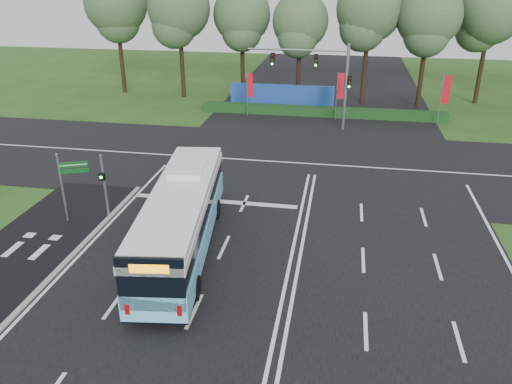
# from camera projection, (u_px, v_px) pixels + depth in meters

# --- Properties ---
(ground) EXTENTS (120.00, 120.00, 0.00)m
(ground) POSITION_uv_depth(u_px,v_px,m) (292.00, 254.00, 23.53)
(ground) COLOR #264B19
(ground) RESTS_ON ground
(road_main) EXTENTS (20.00, 120.00, 0.04)m
(road_main) POSITION_uv_depth(u_px,v_px,m) (292.00, 254.00, 23.52)
(road_main) COLOR black
(road_main) RESTS_ON ground
(road_cross) EXTENTS (120.00, 14.00, 0.05)m
(road_cross) POSITION_uv_depth(u_px,v_px,m) (311.00, 164.00, 34.30)
(road_cross) COLOR black
(road_cross) RESTS_ON ground
(bike_path) EXTENTS (5.00, 18.00, 0.06)m
(bike_path) POSITION_uv_depth(u_px,v_px,m) (13.00, 262.00, 22.82)
(bike_path) COLOR black
(bike_path) RESTS_ON ground
(kerb_strip) EXTENTS (0.25, 18.00, 0.12)m
(kerb_strip) POSITION_uv_depth(u_px,v_px,m) (61.00, 267.00, 22.42)
(kerb_strip) COLOR gray
(kerb_strip) RESTS_ON ground
(city_bus) EXTENTS (4.07, 12.27, 3.46)m
(city_bus) POSITION_uv_depth(u_px,v_px,m) (182.00, 218.00, 23.15)
(city_bus) COLOR #6ECBFF
(city_bus) RESTS_ON ground
(pedestrian_signal) EXTENTS (0.29, 0.42, 3.58)m
(pedestrian_signal) POSITION_uv_depth(u_px,v_px,m) (104.00, 184.00, 26.18)
(pedestrian_signal) COLOR gray
(pedestrian_signal) RESTS_ON ground
(street_sign) EXTENTS (1.40, 0.65, 3.85)m
(street_sign) POSITION_uv_depth(u_px,v_px,m) (68.00, 179.00, 25.65)
(street_sign) COLOR gray
(street_sign) RESTS_ON ground
(banner_flag_left) EXTENTS (0.58, 0.14, 3.92)m
(banner_flag_left) POSITION_uv_depth(u_px,v_px,m) (249.00, 88.00, 44.54)
(banner_flag_left) COLOR gray
(banner_flag_left) RESTS_ON ground
(banner_flag_mid) EXTENTS (0.61, 0.23, 4.24)m
(banner_flag_mid) POSITION_uv_depth(u_px,v_px,m) (340.00, 89.00, 43.29)
(banner_flag_mid) COLOR gray
(banner_flag_mid) RESTS_ON ground
(banner_flag_right) EXTENTS (0.64, 0.20, 4.41)m
(banner_flag_right) POSITION_uv_depth(u_px,v_px,m) (445.00, 93.00, 41.52)
(banner_flag_right) COLOR gray
(banner_flag_right) RESTS_ON ground
(traffic_light_gantry) EXTENTS (8.41, 0.28, 7.00)m
(traffic_light_gantry) POSITION_uv_depth(u_px,v_px,m) (324.00, 73.00, 40.00)
(traffic_light_gantry) COLOR gray
(traffic_light_gantry) RESTS_ON ground
(hedge) EXTENTS (22.00, 1.20, 0.80)m
(hedge) POSITION_uv_depth(u_px,v_px,m) (322.00, 112.00, 45.38)
(hedge) COLOR #153714
(hedge) RESTS_ON ground
(blue_hoarding) EXTENTS (10.00, 0.30, 2.20)m
(blue_hoarding) POSITION_uv_depth(u_px,v_px,m) (282.00, 96.00, 47.97)
(blue_hoarding) COLOR #1B4195
(blue_hoarding) RESTS_ON ground
(eucalyptus_row) EXTENTS (54.74, 8.57, 12.32)m
(eucalyptus_row) POSITION_uv_depth(u_px,v_px,m) (343.00, 14.00, 47.15)
(eucalyptus_row) COLOR black
(eucalyptus_row) RESTS_ON ground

